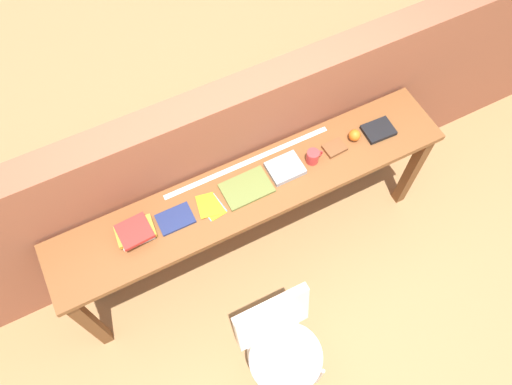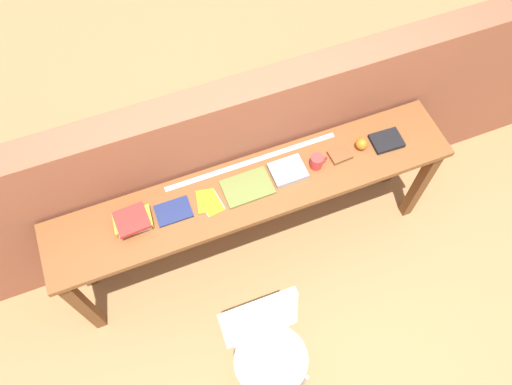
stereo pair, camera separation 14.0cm
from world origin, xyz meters
TOP-DOWN VIEW (x-y plane):
  - ground_plane at (0.00, 0.00)m, footprint 40.00×40.00m
  - brick_wall_back at (0.00, 0.64)m, footprint 6.00×0.20m
  - sideboard at (0.00, 0.30)m, footprint 2.50×0.44m
  - chair_white_moulded at (-0.23, -0.52)m, footprint 0.44×0.46m
  - book_stack_leftmost at (-0.72, 0.32)m, footprint 0.22×0.18m
  - magazine_cycling at (-0.49, 0.31)m, footprint 0.20×0.14m
  - pamphlet_pile_colourful at (-0.27, 0.30)m, footprint 0.16×0.19m
  - book_open_centre at (-0.03, 0.31)m, footprint 0.29×0.20m
  - book_grey_hardcover at (0.23, 0.32)m, footprint 0.21×0.17m
  - mug at (0.41, 0.30)m, footprint 0.11×0.08m
  - leather_journal_brown at (0.58, 0.31)m, footprint 0.14×0.11m
  - sports_ball_small at (0.72, 0.32)m, footprint 0.07×0.07m
  - book_repair_rightmost at (0.89, 0.30)m, footprint 0.19×0.15m
  - ruler_metal_back_edge at (0.06, 0.47)m, footprint 1.10×0.03m

SIDE VIEW (x-z plane):
  - ground_plane at x=0.00m, z-range 0.00..0.00m
  - chair_white_moulded at x=-0.23m, z-range 0.08..0.97m
  - brick_wall_back at x=0.00m, z-range 0.00..1.37m
  - sideboard at x=0.00m, z-range 0.30..1.18m
  - ruler_metal_back_edge at x=0.06m, z-range 0.88..0.88m
  - pamphlet_pile_colourful at x=-0.27m, z-range 0.88..0.89m
  - magazine_cycling at x=-0.49m, z-range 0.88..0.90m
  - book_open_centre at x=-0.03m, z-range 0.88..0.90m
  - leather_journal_brown at x=0.58m, z-range 0.88..0.90m
  - book_repair_rightmost at x=0.89m, z-range 0.88..0.91m
  - book_grey_hardcover at x=0.23m, z-range 0.88..0.91m
  - sports_ball_small at x=0.72m, z-range 0.88..0.95m
  - book_stack_leftmost at x=-0.72m, z-range 0.88..0.96m
  - mug at x=0.41m, z-range 0.88..0.97m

